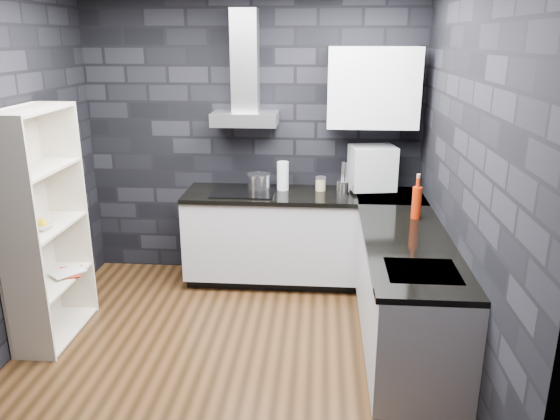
# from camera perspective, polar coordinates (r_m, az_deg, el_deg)

# --- Properties ---
(ground) EXTENTS (3.20, 3.20, 0.00)m
(ground) POSITION_cam_1_polar(r_m,az_deg,el_deg) (4.27, -5.33, -14.65)
(ground) COLOR #452A15
(wall_back) EXTENTS (3.20, 0.05, 2.70)m
(wall_back) POSITION_cam_1_polar(r_m,az_deg,el_deg) (5.30, -2.80, 7.55)
(wall_back) COLOR black
(wall_back) RESTS_ON ground
(wall_front) EXTENTS (3.20, 0.05, 2.70)m
(wall_front) POSITION_cam_1_polar(r_m,az_deg,el_deg) (2.24, -13.32, -7.29)
(wall_front) COLOR black
(wall_front) RESTS_ON ground
(wall_right) EXTENTS (0.05, 3.20, 2.70)m
(wall_right) POSITION_cam_1_polar(r_m,az_deg,el_deg) (3.80, 19.02, 2.53)
(wall_right) COLOR black
(wall_right) RESTS_ON ground
(toekick_back) EXTENTS (2.18, 0.50, 0.10)m
(toekick_back) POSITION_cam_1_polar(r_m,az_deg,el_deg) (5.38, 2.35, -6.84)
(toekick_back) COLOR black
(toekick_back) RESTS_ON ground
(toekick_right) EXTENTS (0.50, 1.78, 0.10)m
(toekick_right) POSITION_cam_1_polar(r_m,az_deg,el_deg) (4.33, 13.19, -13.82)
(toekick_right) COLOR black
(toekick_right) RESTS_ON ground
(counter_back_cab) EXTENTS (2.20, 0.60, 0.76)m
(counter_back_cab) POSITION_cam_1_polar(r_m,az_deg,el_deg) (5.18, 2.40, -2.69)
(counter_back_cab) COLOR #B3B3B8
(counter_back_cab) RESTS_ON ground
(counter_right_cab) EXTENTS (0.60, 1.80, 0.76)m
(counter_right_cab) POSITION_cam_1_polar(r_m,az_deg,el_deg) (4.12, 13.05, -8.71)
(counter_right_cab) COLOR #B3B3B8
(counter_right_cab) RESTS_ON ground
(counter_back_top) EXTENTS (2.20, 0.62, 0.04)m
(counter_back_top) POSITION_cam_1_polar(r_m,az_deg,el_deg) (5.04, 2.45, 1.54)
(counter_back_top) COLOR black
(counter_back_top) RESTS_ON counter_back_cab
(counter_right_top) EXTENTS (0.62, 1.80, 0.04)m
(counter_right_top) POSITION_cam_1_polar(r_m,az_deg,el_deg) (3.96, 13.30, -3.51)
(counter_right_top) COLOR black
(counter_right_top) RESTS_ON counter_right_cab
(counter_corner_top) EXTENTS (0.62, 0.62, 0.04)m
(counter_corner_top) POSITION_cam_1_polar(r_m,az_deg,el_deg) (5.09, 11.49, 1.35)
(counter_corner_top) COLOR black
(counter_corner_top) RESTS_ON counter_right_cab
(hood_body) EXTENTS (0.60, 0.34, 0.12)m
(hood_body) POSITION_cam_1_polar(r_m,az_deg,el_deg) (5.09, -3.68, 9.50)
(hood_body) COLOR silver
(hood_body) RESTS_ON wall_back
(hood_chimney) EXTENTS (0.24, 0.20, 0.90)m
(hood_chimney) POSITION_cam_1_polar(r_m,az_deg,el_deg) (5.11, -3.68, 15.28)
(hood_chimney) COLOR silver
(hood_chimney) RESTS_ON hood_body
(upper_cabinet) EXTENTS (0.80, 0.35, 0.70)m
(upper_cabinet) POSITION_cam_1_polar(r_m,az_deg,el_deg) (5.02, 9.69, 12.51)
(upper_cabinet) COLOR silver
(upper_cabinet) RESTS_ON wall_back
(cooktop) EXTENTS (0.58, 0.50, 0.01)m
(cooktop) POSITION_cam_1_polar(r_m,az_deg,el_deg) (5.09, -3.74, 1.98)
(cooktop) COLOR black
(cooktop) RESTS_ON counter_back_top
(sink_rim) EXTENTS (0.44, 0.40, 0.01)m
(sink_rim) POSITION_cam_1_polar(r_m,az_deg,el_deg) (3.50, 14.65, -6.23)
(sink_rim) COLOR silver
(sink_rim) RESTS_ON counter_right_top
(pot) EXTENTS (0.23, 0.23, 0.13)m
(pot) POSITION_cam_1_polar(r_m,az_deg,el_deg) (5.14, -2.23, 2.94)
(pot) COLOR silver
(pot) RESTS_ON cooktop
(glass_vase) EXTENTS (0.11, 0.11, 0.27)m
(glass_vase) POSITION_cam_1_polar(r_m,az_deg,el_deg) (5.12, 0.30, 3.59)
(glass_vase) COLOR white
(glass_vase) RESTS_ON counter_back_top
(storage_jar) EXTENTS (0.12, 0.12, 0.11)m
(storage_jar) POSITION_cam_1_polar(r_m,az_deg,el_deg) (5.13, 4.26, 2.68)
(storage_jar) COLOR tan
(storage_jar) RESTS_ON counter_back_top
(utensil_crock) EXTENTS (0.13, 0.13, 0.15)m
(utensil_crock) POSITION_cam_1_polar(r_m,az_deg,el_deg) (4.94, 6.62, 2.19)
(utensil_crock) COLOR silver
(utensil_crock) RESTS_ON counter_back_top
(appliance_garage) EXTENTS (0.45, 0.38, 0.40)m
(appliance_garage) POSITION_cam_1_polar(r_m,az_deg,el_deg) (5.12, 9.60, 4.39)
(appliance_garage) COLOR silver
(appliance_garage) RESTS_ON counter_back_top
(red_bottle) EXTENTS (0.09, 0.09, 0.26)m
(red_bottle) POSITION_cam_1_polar(r_m,az_deg,el_deg) (4.44, 14.07, 0.74)
(red_bottle) COLOR #A82407
(red_bottle) RESTS_ON counter_right_top
(bookshelf) EXTENTS (0.43, 0.83, 1.80)m
(bookshelf) POSITION_cam_1_polar(r_m,az_deg,el_deg) (4.50, -23.41, -1.70)
(bookshelf) COLOR beige
(bookshelf) RESTS_ON ground
(fruit_bowl) EXTENTS (0.23, 0.23, 0.05)m
(fruit_bowl) POSITION_cam_1_polar(r_m,az_deg,el_deg) (4.44, -23.81, -1.50)
(fruit_bowl) COLOR silver
(fruit_bowl) RESTS_ON bookshelf
(book_red) EXTENTS (0.17, 0.08, 0.24)m
(book_red) POSITION_cam_1_polar(r_m,az_deg,el_deg) (4.70, -22.31, -5.02)
(book_red) COLOR #9C2514
(book_red) RESTS_ON bookshelf
(book_second) EXTENTS (0.15, 0.13, 0.25)m
(book_second) POSITION_cam_1_polar(r_m,az_deg,el_deg) (4.74, -21.93, -4.50)
(book_second) COLOR #B2B2B2
(book_second) RESTS_ON bookshelf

